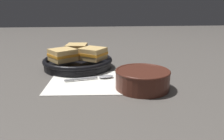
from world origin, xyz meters
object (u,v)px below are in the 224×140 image
at_px(spoon, 98,77).
at_px(sandwich_near_right, 93,54).
at_px(sandwich_far_left, 77,49).
at_px(soup_bowl, 142,78).
at_px(sandwich_near_left, 63,55).
at_px(skillet, 78,63).

distance_m(spoon, sandwich_near_right, 0.14).
distance_m(spoon, sandwich_far_left, 0.25).
relative_size(soup_bowl, sandwich_far_left, 1.67).
height_order(soup_bowl, sandwich_near_left, sandwich_near_left).
bearing_deg(sandwich_near_left, soup_bowl, -39.76).
height_order(skillet, sandwich_near_left, sandwich_near_left).
bearing_deg(soup_bowl, sandwich_near_right, 122.49).
bearing_deg(sandwich_near_left, sandwich_near_right, 5.65).
distance_m(soup_bowl, sandwich_far_left, 0.39).
relative_size(spoon, sandwich_near_right, 1.35).
bearing_deg(sandwich_near_right, skillet, 155.65).
distance_m(sandwich_near_left, sandwich_far_left, 0.12).
relative_size(soup_bowl, sandwich_near_right, 1.35).
bearing_deg(sandwich_far_left, sandwich_near_right, -54.35).
distance_m(sandwich_near_right, sandwich_far_left, 0.12).
bearing_deg(sandwich_near_right, spoon, -83.00).
bearing_deg(spoon, sandwich_near_left, 127.42).
relative_size(sandwich_near_left, sandwich_near_right, 1.00).
height_order(spoon, sandwich_near_left, sandwich_near_left).
relative_size(skillet, sandwich_near_left, 2.28).
relative_size(soup_bowl, spoon, 1.01).
distance_m(skillet, sandwich_near_left, 0.08).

